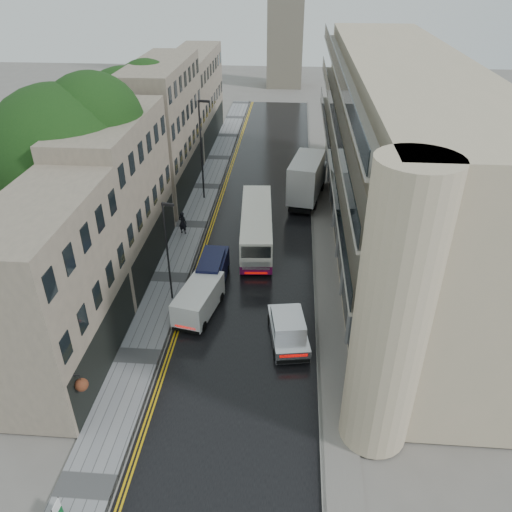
% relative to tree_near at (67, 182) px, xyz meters
% --- Properties ---
extents(road, '(9.00, 85.00, 0.02)m').
position_rel_tree_near_xyz_m(road, '(12.50, 7.50, -6.94)').
color(road, black).
rests_on(road, ground).
extents(left_sidewalk, '(2.70, 85.00, 0.12)m').
position_rel_tree_near_xyz_m(left_sidewalk, '(6.65, 7.50, -6.89)').
color(left_sidewalk, gray).
rests_on(left_sidewalk, ground).
extents(right_sidewalk, '(1.80, 85.00, 0.12)m').
position_rel_tree_near_xyz_m(right_sidewalk, '(17.90, 7.50, -6.89)').
color(right_sidewalk, slate).
rests_on(right_sidewalk, ground).
extents(old_shop_row, '(4.50, 56.00, 12.00)m').
position_rel_tree_near_xyz_m(old_shop_row, '(3.05, 10.00, -0.95)').
color(old_shop_row, gray).
rests_on(old_shop_row, ground).
extents(modern_block, '(8.00, 40.00, 14.00)m').
position_rel_tree_near_xyz_m(modern_block, '(22.80, 6.00, 0.05)').
color(modern_block, tan).
rests_on(modern_block, ground).
extents(tree_near, '(10.56, 10.56, 13.89)m').
position_rel_tree_near_xyz_m(tree_near, '(0.00, 0.00, 0.00)').
color(tree_near, black).
rests_on(tree_near, ground).
extents(tree_far, '(9.24, 9.24, 12.46)m').
position_rel_tree_near_xyz_m(tree_far, '(0.30, 13.00, -0.72)').
color(tree_far, black).
rests_on(tree_far, ground).
extents(cream_bus, '(3.06, 10.47, 2.82)m').
position_rel_tree_near_xyz_m(cream_bus, '(11.56, 1.92, -5.52)').
color(cream_bus, white).
rests_on(cream_bus, road).
extents(white_lorry, '(3.97, 8.61, 4.35)m').
position_rel_tree_near_xyz_m(white_lorry, '(15.07, 11.83, -4.75)').
color(white_lorry, silver).
rests_on(white_lorry, road).
extents(silver_hatchback, '(2.71, 4.86, 1.72)m').
position_rel_tree_near_xyz_m(silver_hatchback, '(14.59, -8.65, -6.06)').
color(silver_hatchback, silver).
rests_on(silver_hatchback, road).
extents(white_van, '(2.85, 4.85, 2.05)m').
position_rel_tree_near_xyz_m(white_van, '(8.24, -6.06, -5.90)').
color(white_van, white).
rests_on(white_van, road).
extents(navy_van, '(1.90, 4.51, 2.28)m').
position_rel_tree_near_xyz_m(navy_van, '(8.92, -2.79, -5.79)').
color(navy_van, '#0E1133').
rests_on(navy_van, road).
extents(pedestrian, '(0.80, 0.63, 1.94)m').
position_rel_tree_near_xyz_m(pedestrian, '(6.23, 5.83, -5.86)').
color(pedestrian, black).
rests_on(pedestrian, left_sidewalk).
extents(lamp_post_near, '(0.82, 0.33, 7.08)m').
position_rel_tree_near_xyz_m(lamp_post_near, '(7.33, -3.32, -3.28)').
color(lamp_post_near, black).
rests_on(lamp_post_near, left_sidewalk).
extents(lamp_post_far, '(1.05, 0.36, 9.19)m').
position_rel_tree_near_xyz_m(lamp_post_far, '(6.77, 13.03, -2.23)').
color(lamp_post_far, black).
rests_on(lamp_post_far, left_sidewalk).
extents(estate_sign, '(0.10, 0.58, 0.96)m').
position_rel_tree_near_xyz_m(estate_sign, '(6.09, -18.93, -6.35)').
color(estate_sign, silver).
rests_on(estate_sign, left_sidewalk).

